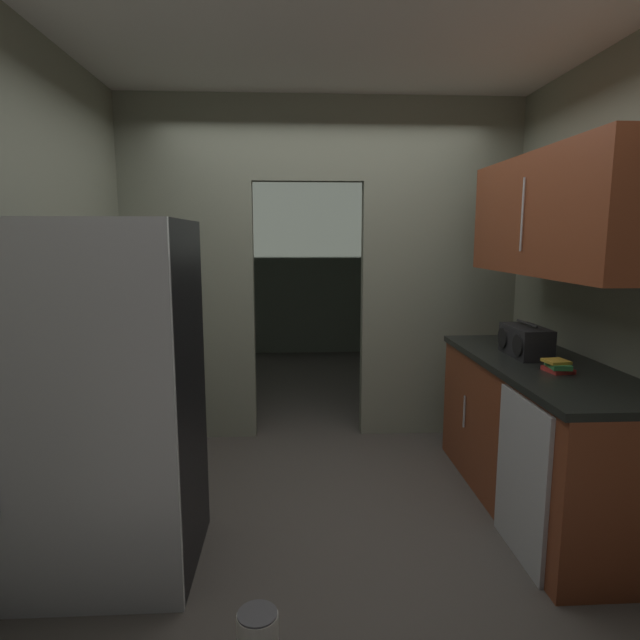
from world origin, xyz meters
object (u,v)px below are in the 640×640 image
object	(u,v)px
refrigerator	(108,400)
dishwasher	(521,479)
book_stack	(558,366)
boombox	(525,341)
paint_can	(258,633)

from	to	relation	value
refrigerator	dishwasher	xyz separation A→B (m)	(2.05, -0.04, -0.44)
dishwasher	book_stack	size ratio (longest dim) A/B	5.13
dishwasher	refrigerator	bearing A→B (deg)	178.91
boombox	paint_can	xyz separation A→B (m)	(-1.60, -1.28, -0.91)
refrigerator	boombox	distance (m)	2.44
dishwasher	boombox	distance (m)	0.94
refrigerator	paint_can	bearing A→B (deg)	-40.30
dishwasher	paint_can	distance (m)	1.47
book_stack	paint_can	distance (m)	2.02
dishwasher	paint_can	bearing A→B (deg)	-155.71
refrigerator	book_stack	distance (m)	2.37
dishwasher	paint_can	size ratio (longest dim) A/B	4.73
refrigerator	dishwasher	size ratio (longest dim) A/B	2.04
refrigerator	dishwasher	distance (m)	2.10
boombox	paint_can	size ratio (longest dim) A/B	2.17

